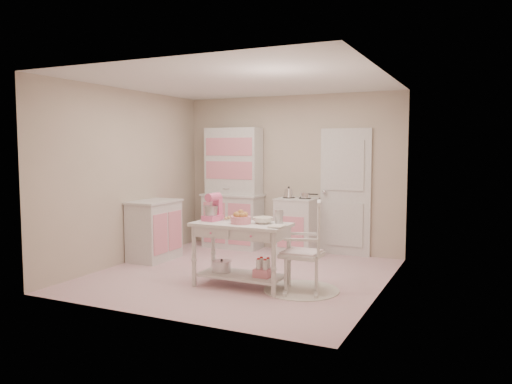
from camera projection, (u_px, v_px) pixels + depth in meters
room_shell at (240, 154)px, 6.66m from camera, size 3.84×3.84×2.62m
door at (345, 192)px, 8.00m from camera, size 0.82×0.05×2.04m
hutch at (233, 188)px, 8.62m from camera, size 1.06×0.50×2.08m
stove at (297, 226)px, 8.12m from camera, size 0.62×0.57×0.92m
base_cabinet at (154, 230)px, 7.70m from camera, size 0.54×0.84×0.92m
lace_rug at (301, 290)px, 6.05m from camera, size 0.92×0.92×0.01m
rocking_chair at (302, 246)px, 6.01m from camera, size 0.68×0.83×1.10m
work_table at (241, 255)px, 6.20m from camera, size 1.20×0.60×0.80m
stand_mixer at (212, 207)px, 6.35m from camera, size 0.24×0.30×0.34m
cookie_tray at (237, 220)px, 6.39m from camera, size 0.34×0.24×0.02m
bread_basket at (241, 220)px, 6.11m from camera, size 0.25×0.25×0.09m
mixing_bowl at (263, 220)px, 6.13m from camera, size 0.25×0.25×0.08m
metal_pitcher at (279, 217)px, 6.12m from camera, size 0.10×0.10×0.17m
recipe_book at (271, 226)px, 5.87m from camera, size 0.17×0.22×0.02m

